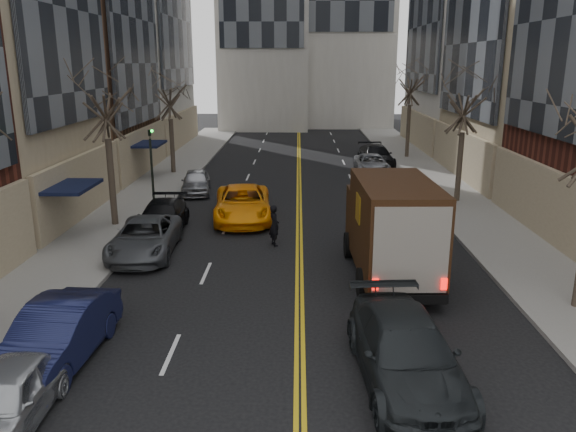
% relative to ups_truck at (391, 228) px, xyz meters
% --- Properties ---
extents(sidewalk_left, '(4.00, 66.00, 0.15)m').
position_rel_ups_truck_xyz_m(sidewalk_left, '(-12.28, 13.25, -1.78)').
color(sidewalk_left, slate).
rests_on(sidewalk_left, ground).
extents(sidewalk_right, '(4.00, 66.00, 0.15)m').
position_rel_ups_truck_xyz_m(sidewalk_right, '(5.72, 13.25, -1.78)').
color(sidewalk_right, slate).
rests_on(sidewalk_right, ground).
extents(tree_lf_mid, '(3.20, 3.20, 8.91)m').
position_rel_ups_truck_xyz_m(tree_lf_mid, '(-12.08, 6.25, 4.74)').
color(tree_lf_mid, '#382D23').
rests_on(tree_lf_mid, sidewalk_left).
extents(tree_lf_far, '(3.20, 3.20, 8.12)m').
position_rel_ups_truck_xyz_m(tree_lf_far, '(-12.08, 19.25, 4.16)').
color(tree_lf_far, '#382D23').
rests_on(tree_lf_far, sidewalk_left).
extents(tree_rt_mid, '(3.20, 3.20, 8.32)m').
position_rel_ups_truck_xyz_m(tree_rt_mid, '(5.52, 11.25, 4.31)').
color(tree_rt_mid, '#382D23').
rests_on(tree_rt_mid, sidewalk_right).
extents(tree_rt_far, '(3.20, 3.20, 9.11)m').
position_rel_ups_truck_xyz_m(tree_rt_far, '(5.52, 26.25, 4.88)').
color(tree_rt_far, '#382D23').
rests_on(tree_rt_far, sidewalk_right).
extents(traffic_signal, '(0.29, 0.26, 4.70)m').
position_rel_ups_truck_xyz_m(traffic_signal, '(-10.67, 8.25, 0.96)').
color(traffic_signal, black).
rests_on(traffic_signal, sidewalk_left).
extents(ups_truck, '(2.93, 6.82, 3.69)m').
position_rel_ups_truck_xyz_m(ups_truck, '(0.00, 0.00, 0.00)').
color(ups_truck, black).
rests_on(ups_truck, ground).
extents(observer_sedan, '(2.68, 5.79, 1.64)m').
position_rel_ups_truck_xyz_m(observer_sedan, '(-0.70, -7.03, -1.04)').
color(observer_sedan, black).
rests_on(observer_sedan, ground).
extents(taxi, '(3.26, 6.13, 1.64)m').
position_rel_ups_truck_xyz_m(taxi, '(-6.09, 7.64, -1.04)').
color(taxi, '#FF970A').
rests_on(taxi, ground).
extents(pedestrian, '(0.64, 0.76, 1.78)m').
position_rel_ups_truck_xyz_m(pedestrian, '(-4.35, 3.61, -0.97)').
color(pedestrian, black).
rests_on(pedestrian, ground).
extents(parked_lf_a, '(1.72, 4.08, 1.38)m').
position_rel_ups_truck_xyz_m(parked_lf_a, '(-9.58, -8.92, -1.17)').
color(parked_lf_a, '#B4B8BD').
rests_on(parked_lf_a, ground).
extents(parked_lf_b, '(1.95, 4.91, 1.59)m').
position_rel_ups_truck_xyz_m(parked_lf_b, '(-9.58, -6.24, -1.06)').
color(parked_lf_b, '#111435').
rests_on(parked_lf_b, ground).
extents(parked_lf_c, '(2.67, 5.34, 1.45)m').
position_rel_ups_truck_xyz_m(parked_lf_c, '(-9.58, 2.33, -1.13)').
color(parked_lf_c, '#4A4C51').
rests_on(parked_lf_c, ground).
extents(parked_lf_d, '(2.23, 5.04, 1.44)m').
position_rel_ups_truck_xyz_m(parked_lf_d, '(-9.58, 5.29, -1.14)').
color(parked_lf_d, black).
rests_on(parked_lf_d, ground).
extents(parked_lf_e, '(2.18, 4.28, 1.40)m').
position_rel_ups_truck_xyz_m(parked_lf_e, '(-9.44, 13.40, -1.16)').
color(parked_lf_e, '#9A9BA1').
rests_on(parked_lf_e, ground).
extents(parked_rt_a, '(2.25, 5.03, 1.60)m').
position_rel_ups_truck_xyz_m(parked_rt_a, '(1.82, 7.45, -1.06)').
color(parked_rt_a, '#494B51').
rests_on(parked_rt_a, ground).
extents(parked_rt_b, '(2.22, 4.82, 1.34)m').
position_rel_ups_truck_xyz_m(parked_rt_b, '(1.82, 19.70, -1.19)').
color(parked_rt_b, '#AAACB2').
rests_on(parked_rt_b, ground).
extents(parked_rt_c, '(2.56, 5.46, 1.54)m').
position_rel_ups_truck_xyz_m(parked_rt_c, '(2.52, 22.71, -1.09)').
color(parked_rt_c, black).
rests_on(parked_rt_c, ground).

